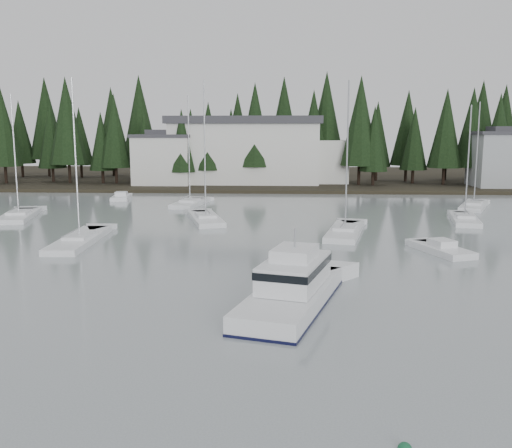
{
  "coord_description": "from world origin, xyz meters",
  "views": [
    {
      "loc": [
        1.57,
        -12.64,
        9.25
      ],
      "look_at": [
        -0.45,
        27.98,
        2.5
      ],
      "focal_mm": 40.0,
      "sensor_mm": 36.0,
      "label": 1
    }
  ],
  "objects_px": {
    "house_west": "(163,158)",
    "harbor_inn": "(257,151)",
    "sailboat_11": "(345,233)",
    "runabout_1": "(442,251)",
    "sailboat_4": "(206,220)",
    "sailboat_6": "(190,205)",
    "sailboat_2": "(80,242)",
    "sailboat_3": "(474,207)",
    "sailboat_0": "(19,217)",
    "runabout_3": "(121,198)",
    "house_east_a": "(507,158)",
    "sailboat_7": "(465,221)",
    "cabin_cruiser_center": "(293,292)"
  },
  "relations": [
    {
      "from": "house_east_a",
      "to": "cabin_cruiser_center",
      "type": "distance_m",
      "value": 70.13
    },
    {
      "from": "sailboat_2",
      "to": "runabout_3",
      "type": "bearing_deg",
      "value": 6.83
    },
    {
      "from": "harbor_inn",
      "to": "sailboat_6",
      "type": "bearing_deg",
      "value": -105.55
    },
    {
      "from": "sailboat_0",
      "to": "sailboat_11",
      "type": "bearing_deg",
      "value": -115.83
    },
    {
      "from": "house_east_a",
      "to": "sailboat_4",
      "type": "relative_size",
      "value": 0.72
    },
    {
      "from": "sailboat_2",
      "to": "sailboat_6",
      "type": "height_order",
      "value": "sailboat_6"
    },
    {
      "from": "house_west",
      "to": "sailboat_6",
      "type": "distance_m",
      "value": 24.04
    },
    {
      "from": "house_west",
      "to": "sailboat_3",
      "type": "xyz_separation_m",
      "value": [
        42.18,
        -23.04,
        -4.58
      ]
    },
    {
      "from": "cabin_cruiser_center",
      "to": "sailboat_6",
      "type": "height_order",
      "value": "sailboat_6"
    },
    {
      "from": "cabin_cruiser_center",
      "to": "runabout_3",
      "type": "xyz_separation_m",
      "value": [
        -22.34,
        45.6,
        -0.58
      ]
    },
    {
      "from": "sailboat_0",
      "to": "sailboat_3",
      "type": "bearing_deg",
      "value": -91.34
    },
    {
      "from": "house_east_a",
      "to": "harbor_inn",
      "type": "relative_size",
      "value": 0.36
    },
    {
      "from": "runabout_1",
      "to": "runabout_3",
      "type": "relative_size",
      "value": 1.15
    },
    {
      "from": "house_west",
      "to": "harbor_inn",
      "type": "relative_size",
      "value": 0.32
    },
    {
      "from": "runabout_3",
      "to": "house_west",
      "type": "bearing_deg",
      "value": -15.21
    },
    {
      "from": "house_east_a",
      "to": "cabin_cruiser_center",
      "type": "height_order",
      "value": "house_east_a"
    },
    {
      "from": "sailboat_0",
      "to": "sailboat_7",
      "type": "relative_size",
      "value": 1.1
    },
    {
      "from": "harbor_inn",
      "to": "sailboat_4",
      "type": "xyz_separation_m",
      "value": [
        -3.49,
        -37.69,
        -5.69
      ]
    },
    {
      "from": "house_west",
      "to": "runabout_3",
      "type": "bearing_deg",
      "value": -97.83
    },
    {
      "from": "cabin_cruiser_center",
      "to": "sailboat_7",
      "type": "bearing_deg",
      "value": -15.99
    },
    {
      "from": "sailboat_3",
      "to": "runabout_3",
      "type": "height_order",
      "value": "sailboat_3"
    },
    {
      "from": "sailboat_6",
      "to": "sailboat_4",
      "type": "bearing_deg",
      "value": -154.46
    },
    {
      "from": "sailboat_11",
      "to": "sailboat_2",
      "type": "bearing_deg",
      "value": 114.75
    },
    {
      "from": "sailboat_2",
      "to": "runabout_3",
      "type": "height_order",
      "value": "sailboat_2"
    },
    {
      "from": "harbor_inn",
      "to": "sailboat_2",
      "type": "height_order",
      "value": "sailboat_2"
    },
    {
      "from": "sailboat_0",
      "to": "runabout_3",
      "type": "bearing_deg",
      "value": -33.24
    },
    {
      "from": "runabout_1",
      "to": "sailboat_6",
      "type": "bearing_deg",
      "value": 21.98
    },
    {
      "from": "house_west",
      "to": "harbor_inn",
      "type": "distance_m",
      "value": 15.45
    },
    {
      "from": "sailboat_4",
      "to": "runabout_1",
      "type": "relative_size",
      "value": 2.36
    },
    {
      "from": "sailboat_11",
      "to": "runabout_1",
      "type": "distance_m",
      "value": 9.95
    },
    {
      "from": "sailboat_3",
      "to": "sailboat_6",
      "type": "relative_size",
      "value": 0.94
    },
    {
      "from": "sailboat_0",
      "to": "runabout_3",
      "type": "height_order",
      "value": "sailboat_0"
    },
    {
      "from": "sailboat_3",
      "to": "sailboat_7",
      "type": "bearing_deg",
      "value": -178.37
    },
    {
      "from": "sailboat_7",
      "to": "sailboat_2",
      "type": "bearing_deg",
      "value": 120.7
    },
    {
      "from": "sailboat_2",
      "to": "sailboat_6",
      "type": "xyz_separation_m",
      "value": [
        5.25,
        23.89,
        0.02
      ]
    },
    {
      "from": "house_east_a",
      "to": "sailboat_2",
      "type": "xyz_separation_m",
      "value": [
        -51.33,
        -45.12,
        -4.83
      ]
    },
    {
      "from": "sailboat_6",
      "to": "sailboat_7",
      "type": "relative_size",
      "value": 1.14
    },
    {
      "from": "sailboat_4",
      "to": "sailboat_6",
      "type": "distance_m",
      "value": 12.65
    },
    {
      "from": "harbor_inn",
      "to": "cabin_cruiser_center",
      "type": "height_order",
      "value": "harbor_inn"
    },
    {
      "from": "house_east_a",
      "to": "sailboat_6",
      "type": "xyz_separation_m",
      "value": [
        -46.07,
        -21.23,
        -4.82
      ]
    },
    {
      "from": "runabout_3",
      "to": "sailboat_11",
      "type": "bearing_deg",
      "value": -139.2
    },
    {
      "from": "harbor_inn",
      "to": "runabout_1",
      "type": "height_order",
      "value": "harbor_inn"
    },
    {
      "from": "sailboat_7",
      "to": "runabout_3",
      "type": "height_order",
      "value": "sailboat_7"
    },
    {
      "from": "sailboat_4",
      "to": "sailboat_11",
      "type": "distance_m",
      "value": 15.09
    },
    {
      "from": "house_west",
      "to": "harbor_inn",
      "type": "xyz_separation_m",
      "value": [
        15.04,
        3.34,
        1.12
      ]
    },
    {
      "from": "sailboat_3",
      "to": "house_east_a",
      "type": "bearing_deg",
      "value": -4.36
    },
    {
      "from": "sailboat_0",
      "to": "sailboat_2",
      "type": "relative_size",
      "value": 0.97
    },
    {
      "from": "house_east_a",
      "to": "sailboat_3",
      "type": "bearing_deg",
      "value": -118.2
    },
    {
      "from": "sailboat_0",
      "to": "sailboat_7",
      "type": "xyz_separation_m",
      "value": [
        46.44,
        -0.17,
        0.01
      ]
    },
    {
      "from": "sailboat_11",
      "to": "cabin_cruiser_center",
      "type": "bearing_deg",
      "value": 178.77
    }
  ]
}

